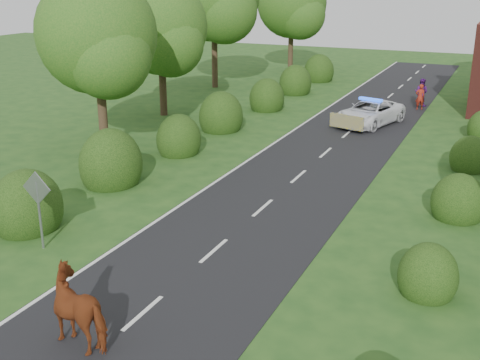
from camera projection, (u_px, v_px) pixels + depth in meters
The scene contains 13 objects.
ground at pixel (143, 314), 15.24m from camera, with size 120.00×120.00×0.00m, color #20481A.
road at pixel (319, 158), 28.17m from camera, with size 6.00×70.00×0.02m, color black.
road_markings at pixel (271, 166), 27.00m from camera, with size 4.96×70.00×0.01m.
hedgerow_left at pixel (162, 145), 27.63m from camera, with size 2.75×50.41×3.00m.
hedgerow_right at pixel (461, 192), 22.15m from camera, with size 2.10×45.78×2.10m.
tree_left_a at pixel (100, 40), 27.55m from camera, with size 5.74×5.60×8.38m.
tree_left_b at pixel (163, 31), 35.13m from camera, with size 5.74×5.60×8.07m.
tree_left_d at pixel (294, 6), 51.77m from camera, with size 6.15×6.00×8.89m.
road_sign at pixel (38, 199), 18.39m from camera, with size 1.06×0.08×2.53m.
cow at pixel (84, 312), 13.88m from camera, with size 1.13×2.14×1.52m, color brown.
police_van at pixel (370, 113), 34.31m from camera, with size 3.61×5.48×1.54m.
pedestrian_red at pixel (420, 97), 38.15m from camera, with size 0.60×0.39×1.64m, color maroon.
pedestrian_purple at pixel (421, 92), 39.26m from camera, with size 0.87×0.68×1.80m, color #4D1670.
Camera 1 is at (7.75, -11.12, 8.13)m, focal length 45.00 mm.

